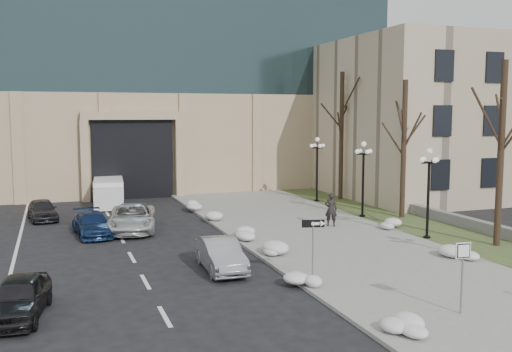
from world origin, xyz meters
The scene contains 28 objects.
sidewalk centered at (3.50, 14.00, 0.06)m, with size 9.00×40.00×0.12m, color gray.
curb centered at (-1.00, 14.00, 0.07)m, with size 0.30×40.00×0.14m, color gray.
grass_strip centered at (10.00, 14.00, 0.05)m, with size 4.00×40.00×0.10m, color #384924.
stone_wall centered at (12.00, 16.00, 0.35)m, with size 0.50×30.00×0.70m, color gray.
classical_building centered at (22.00, 27.98, 6.00)m, with size 22.00×18.12×12.00m.
car_a centered at (-10.88, 7.46, 0.67)m, with size 1.59×3.94×1.34m, color black.
car_b centered at (-3.29, 10.59, 0.67)m, with size 1.41×4.05×1.33m, color #989A9F.
car_c centered at (-7.84, 19.43, 0.61)m, with size 1.72×4.23×1.23m, color navy.
car_d centered at (-5.69, 19.86, 0.74)m, with size 2.45×5.31×1.48m, color silver.
car_e centered at (-10.41, 24.98, 0.64)m, with size 1.52×3.77×1.29m, color #2B2B2F.
pedestrian centered at (5.01, 16.84, 1.07)m, with size 0.70×0.46×1.91m, color black.
box_truck centered at (-6.09, 29.27, 0.88)m, with size 2.48×5.88×1.82m.
one_way_sign centered at (-0.29, 7.70, 2.03)m, with size 0.91×0.38×2.46m.
keep_sign centered at (2.43, 2.75, 1.80)m, with size 0.52×0.11×2.44m.
snow_clump_b centered at (-0.35, 1.96, 0.30)m, with size 1.10×1.60×0.36m, color silver.
snow_clump_c centered at (-0.86, 7.04, 0.30)m, with size 1.10×1.60×0.36m, color silver.
snow_clump_d centered at (-0.57, 11.92, 0.30)m, with size 1.10×1.60×0.36m, color silver.
snow_clump_e centered at (-0.45, 15.57, 0.30)m, with size 1.10×1.60×0.36m, color silver.
snow_clump_f centered at (-0.50, 20.87, 0.30)m, with size 1.10×1.60×0.36m, color silver.
snow_clump_g centered at (-0.80, 24.42, 0.30)m, with size 1.10×1.60×0.36m, color silver.
snow_clump_i centered at (7.34, 8.52, 0.30)m, with size 1.10×1.60×0.36m, color silver.
snow_clump_j centered at (7.88, 15.10, 0.30)m, with size 1.10×1.60×0.36m, color silver.
lamppost_b centered at (8.30, 12.50, 3.07)m, with size 1.18×1.18×4.76m.
lamppost_c centered at (8.30, 19.00, 3.07)m, with size 1.18×1.18×4.76m.
lamppost_d centered at (8.30, 25.50, 3.07)m, with size 1.18×1.18×4.76m.
tree_near centered at (10.50, 10.00, 5.83)m, with size 3.20×3.20×9.00m.
tree_mid centered at (10.50, 18.00, 5.50)m, with size 3.20×3.20×8.50m.
tree_far centered at (10.50, 26.00, 6.15)m, with size 3.20×3.20×9.50m.
Camera 1 is at (-9.69, -11.65, 6.53)m, focal length 40.00 mm.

